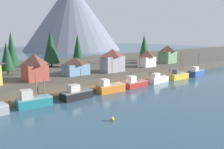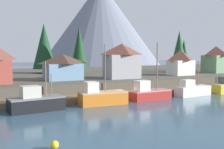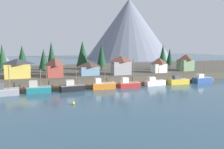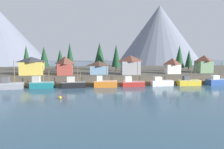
{
  "view_description": "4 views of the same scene",
  "coord_description": "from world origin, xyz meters",
  "px_view_note": "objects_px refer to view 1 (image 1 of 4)",
  "views": [
    {
      "loc": [
        -39.59,
        -46.99,
        14.61
      ],
      "look_at": [
        -1.08,
        2.01,
        3.57
      ],
      "focal_mm": 37.79,
      "sensor_mm": 36.0,
      "label": 1
    },
    {
      "loc": [
        -22.15,
        -38.38,
        7.57
      ],
      "look_at": [
        -0.05,
        3.63,
        3.99
      ],
      "focal_mm": 44.08,
      "sensor_mm": 36.0,
      "label": 2
    },
    {
      "loc": [
        -23.44,
        -68.23,
        13.95
      ],
      "look_at": [
        -0.36,
        2.33,
        3.86
      ],
      "focal_mm": 35.9,
      "sensor_mm": 36.0,
      "label": 3
    },
    {
      "loc": [
        -9.71,
        -65.13,
        10.67
      ],
      "look_at": [
        -2.08,
        1.11,
        3.58
      ],
      "focal_mm": 33.07,
      "sensor_mm": 36.0,
      "label": 4
    }
  ],
  "objects_px": {
    "fishing_boat_red": "(135,83)",
    "conifer_centre": "(78,48)",
    "fishing_boat_blue": "(196,72)",
    "fishing_boat_black": "(76,94)",
    "house_red": "(35,67)",
    "conifer_mid_right": "(51,47)",
    "conifer_far_left": "(145,48)",
    "house_grey": "(113,60)",
    "conifer_back_left": "(7,56)",
    "fishing_boat_white": "(158,79)",
    "house_white": "(147,58)",
    "house_green": "(167,54)",
    "conifer_near_right": "(11,49)",
    "fishing_boat_orange": "(110,87)",
    "channel_buoy": "(112,119)",
    "house_blue": "(76,66)",
    "conifer_mid_left": "(144,47)",
    "fishing_boat_yellow": "(178,76)",
    "fishing_boat_teal": "(33,101)"
  },
  "relations": [
    {
      "from": "fishing_boat_teal",
      "to": "fishing_boat_blue",
      "type": "distance_m",
      "value": 56.58
    },
    {
      "from": "fishing_boat_orange",
      "to": "conifer_far_left",
      "type": "relative_size",
      "value": 0.95
    },
    {
      "from": "fishing_boat_orange",
      "to": "conifer_mid_right",
      "type": "bearing_deg",
      "value": 93.71
    },
    {
      "from": "house_white",
      "to": "house_red",
      "type": "height_order",
      "value": "house_red"
    },
    {
      "from": "house_grey",
      "to": "channel_buoy",
      "type": "distance_m",
      "value": 36.35
    },
    {
      "from": "house_green",
      "to": "house_white",
      "type": "bearing_deg",
      "value": -171.54
    },
    {
      "from": "fishing_boat_orange",
      "to": "fishing_boat_red",
      "type": "relative_size",
      "value": 0.97
    },
    {
      "from": "fishing_boat_blue",
      "to": "house_blue",
      "type": "xyz_separation_m",
      "value": [
        -38.37,
        15.34,
        3.87
      ]
    },
    {
      "from": "house_green",
      "to": "conifer_mid_right",
      "type": "distance_m",
      "value": 45.96
    },
    {
      "from": "house_red",
      "to": "conifer_far_left",
      "type": "xyz_separation_m",
      "value": [
        55.15,
        13.95,
        1.99
      ]
    },
    {
      "from": "fishing_boat_red",
      "to": "conifer_mid_left",
      "type": "bearing_deg",
      "value": 38.0
    },
    {
      "from": "fishing_boat_teal",
      "to": "house_white",
      "type": "relative_size",
      "value": 1.15
    },
    {
      "from": "house_white",
      "to": "house_green",
      "type": "xyz_separation_m",
      "value": [
        14.28,
        2.12,
        0.54
      ]
    },
    {
      "from": "conifer_mid_left",
      "to": "fishing_boat_blue",
      "type": "bearing_deg",
      "value": -81.3
    },
    {
      "from": "conifer_centre",
      "to": "channel_buoy",
      "type": "relative_size",
      "value": 16.89
    },
    {
      "from": "fishing_boat_red",
      "to": "conifer_centre",
      "type": "distance_m",
      "value": 29.4
    },
    {
      "from": "house_grey",
      "to": "conifer_mid_right",
      "type": "relative_size",
      "value": 0.56
    },
    {
      "from": "conifer_far_left",
      "to": "house_green",
      "type": "bearing_deg",
      "value": -88.56
    },
    {
      "from": "conifer_mid_right",
      "to": "fishing_boat_yellow",
      "type": "bearing_deg",
      "value": -52.62
    },
    {
      "from": "conifer_mid_left",
      "to": "conifer_mid_right",
      "type": "distance_m",
      "value": 36.3
    },
    {
      "from": "house_green",
      "to": "fishing_boat_yellow",
      "type": "bearing_deg",
      "value": -132.02
    },
    {
      "from": "house_white",
      "to": "conifer_near_right",
      "type": "relative_size",
      "value": 0.48
    },
    {
      "from": "conifer_mid_right",
      "to": "conifer_far_left",
      "type": "bearing_deg",
      "value": -10.09
    },
    {
      "from": "fishing_boat_blue",
      "to": "house_blue",
      "type": "height_order",
      "value": "fishing_boat_blue"
    },
    {
      "from": "house_white",
      "to": "channel_buoy",
      "type": "relative_size",
      "value": 8.64
    },
    {
      "from": "house_red",
      "to": "channel_buoy",
      "type": "xyz_separation_m",
      "value": [
        1.97,
        -29.8,
        -5.65
      ]
    },
    {
      "from": "fishing_boat_white",
      "to": "house_red",
      "type": "distance_m",
      "value": 35.16
    },
    {
      "from": "fishing_boat_red",
      "to": "conifer_far_left",
      "type": "height_order",
      "value": "conifer_far_left"
    },
    {
      "from": "house_green",
      "to": "house_blue",
      "type": "bearing_deg",
      "value": -178.73
    },
    {
      "from": "fishing_boat_teal",
      "to": "house_green",
      "type": "height_order",
      "value": "house_green"
    },
    {
      "from": "fishing_boat_black",
      "to": "channel_buoy",
      "type": "xyz_separation_m",
      "value": [
        -1.89,
        -15.46,
        -0.86
      ]
    },
    {
      "from": "fishing_boat_black",
      "to": "conifer_near_right",
      "type": "bearing_deg",
      "value": 90.71
    },
    {
      "from": "conifer_centre",
      "to": "fishing_boat_blue",
      "type": "bearing_deg",
      "value": -43.83
    },
    {
      "from": "fishing_boat_red",
      "to": "channel_buoy",
      "type": "xyz_separation_m",
      "value": [
        -20.35,
        -15.8,
        -0.77
      ]
    },
    {
      "from": "house_red",
      "to": "conifer_far_left",
      "type": "height_order",
      "value": "conifer_far_left"
    },
    {
      "from": "fishing_boat_white",
      "to": "house_white",
      "type": "distance_m",
      "value": 17.04
    },
    {
      "from": "house_white",
      "to": "conifer_near_right",
      "type": "height_order",
      "value": "conifer_near_right"
    },
    {
      "from": "channel_buoy",
      "to": "fishing_boat_white",
      "type": "bearing_deg",
      "value": 27.99
    },
    {
      "from": "fishing_boat_blue",
      "to": "house_white",
      "type": "xyz_separation_m",
      "value": [
        -9.66,
        14.17,
        4.39
      ]
    },
    {
      "from": "fishing_boat_black",
      "to": "house_red",
      "type": "distance_m",
      "value": 15.6
    },
    {
      "from": "fishing_boat_white",
      "to": "channel_buoy",
      "type": "bearing_deg",
      "value": -155.16
    },
    {
      "from": "fishing_boat_red",
      "to": "conifer_back_left",
      "type": "xyz_separation_m",
      "value": [
        -25.69,
        26.52,
        6.89
      ]
    },
    {
      "from": "conifer_mid_left",
      "to": "conifer_back_left",
      "type": "xyz_separation_m",
      "value": [
        -50.87,
        5.12,
        -1.02
      ]
    },
    {
      "from": "fishing_boat_black",
      "to": "house_white",
      "type": "relative_size",
      "value": 1.21
    },
    {
      "from": "house_grey",
      "to": "conifer_near_right",
      "type": "distance_m",
      "value": 32.69
    },
    {
      "from": "conifer_near_right",
      "to": "conifer_mid_left",
      "type": "distance_m",
      "value": 49.08
    },
    {
      "from": "house_red",
      "to": "channel_buoy",
      "type": "distance_m",
      "value": 30.39
    },
    {
      "from": "house_green",
      "to": "fishing_boat_black",
      "type": "bearing_deg",
      "value": -162.58
    },
    {
      "from": "house_white",
      "to": "conifer_mid_right",
      "type": "bearing_deg",
      "value": 141.62
    },
    {
      "from": "house_grey",
      "to": "conifer_back_left",
      "type": "distance_m",
      "value": 31.11
    }
  ]
}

